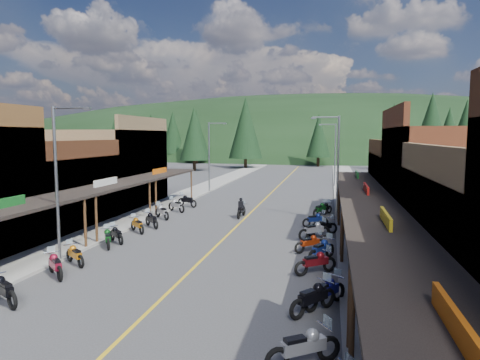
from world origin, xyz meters
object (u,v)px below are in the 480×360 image
Objects in this scene: shop_west_2 at (42,191)px; streetlight_3 at (334,152)px; bike_west_6 at (108,237)px; bike_west_9 at (152,219)px; pine_11 at (431,131)px; bike_west_8 at (137,224)px; bike_east_6 at (322,248)px; bike_west_5 at (75,254)px; pine_8 at (151,139)px; pine_2 at (245,128)px; pine_3 at (319,135)px; bike_west_4 at (55,264)px; bike_west_11 at (176,205)px; bike_east_2 at (304,345)px; bike_east_7 at (310,242)px; pine_0 at (116,135)px; pine_4 at (393,132)px; bike_west_10 at (162,211)px; rider_on_bike at (241,209)px; shop_west_3 at (109,168)px; pine_1 at (196,132)px; bike_east_12 at (324,208)px; pedestrian_east_a at (374,255)px; pine_9 at (449,136)px; bike_east_4 at (325,290)px; pine_7 at (173,132)px; bike_east_9 at (322,226)px; bike_east_5 at (316,261)px; bike_east_8 at (314,229)px; shop_east_3 at (421,185)px; bike_west_3 at (3,288)px; bike_west_7 at (116,234)px; bike_west_12 at (187,200)px; shop_east_2 at (457,187)px; pine_10 at (194,134)px; streetlight_0 at (59,177)px; pine_5 at (466,128)px; bike_east_10 at (315,219)px; streetlight_1 at (210,154)px; bike_east_11 at (321,208)px.

streetlight_3 is (20.71, 28.30, 1.93)m from shop_west_2.
bike_west_6 reaches higher than bike_west_9.
shop_west_2 is 49.79m from pine_11.
bike_east_6 is at bearing -65.30° from bike_west_8.
bike_west_5 is 0.97× the size of bike_west_9.
pine_8 reaches higher than streetlight_3.
pine_3 is at bearing 29.74° from pine_2.
pine_11 reaches higher than bike_west_4.
bike_east_2 is at bearing -116.40° from bike_west_11.
streetlight_3 is 3.94× the size of bike_east_7.
pine_0 is 58.04m from pine_4.
rider_on_bike is (5.99, 1.83, 0.03)m from bike_west_10.
shop_west_2 is 9.65m from shop_west_3.
pine_1 is 18.45m from pine_2.
bike_west_8 is at bearing -75.46° from pine_1.
bike_east_12 is at bearing -46.50° from pine_8.
pedestrian_east_a is (14.97, -10.79, 0.37)m from bike_west_10.
pine_9 is 5.32× the size of bike_east_7.
bike_east_4 reaches higher than bike_east_7.
bike_west_11 is 1.01× the size of rider_on_bike.
pine_7 is at bearing 105.72° from shop_west_3.
pine_4 reaches higher than bike_east_9.
pine_8 is 53.41m from bike_east_5.
pine_2 is 6.14× the size of bike_east_8.
pine_0 reaches higher than shop_east_3.
pine_2 is 6.36× the size of rider_on_bike.
shop_west_2 reaches higher than bike_east_6.
shop_west_3 is 4.76× the size of bike_east_4.
pine_0 is 81.22m from bike_west_3.
rider_on_bike is at bearing -79.13° from pine_2.
bike_west_12 is (-0.08, 13.45, 0.06)m from bike_west_7.
shop_west_2 is 66.55m from pine_4.
streetlight_3 is (-6.83, 28.30, 0.94)m from shop_east_2.
pine_8 is 35.14m from bike_west_11.
bike_west_9 is (0.29, 1.69, 0.02)m from bike_west_8.
pine_9 is 4.67× the size of bike_east_9.
shop_west_3 is at bearing 48.26° from bike_west_3.
bike_east_6 is (12.01, 5.17, 0.03)m from bike_west_4.
bike_west_10 is at bearing -75.17° from pine_10.
pine_3 is 5.17× the size of bike_west_9.
pedestrian_east_a is (14.47, 3.27, 0.36)m from bike_west_4.
bike_west_4 is (1.12, -2.14, -3.83)m from streetlight_0.
pine_2 is 1.13× the size of pine_11.
pine_11 is 37.04m from rider_on_bike.
pine_5 is 81.80m from bike_west_8.
bike_west_3 is (-29.78, -56.43, -5.72)m from pine_9.
bike_west_11 is (-20.09, 7.32, -2.89)m from shop_east_2.
bike_east_2 is at bearing -105.29° from bike_west_10.
bike_east_10 is (-12.45, -54.53, -6.66)m from pine_4.
streetlight_1 is 18.25m from bike_east_11.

